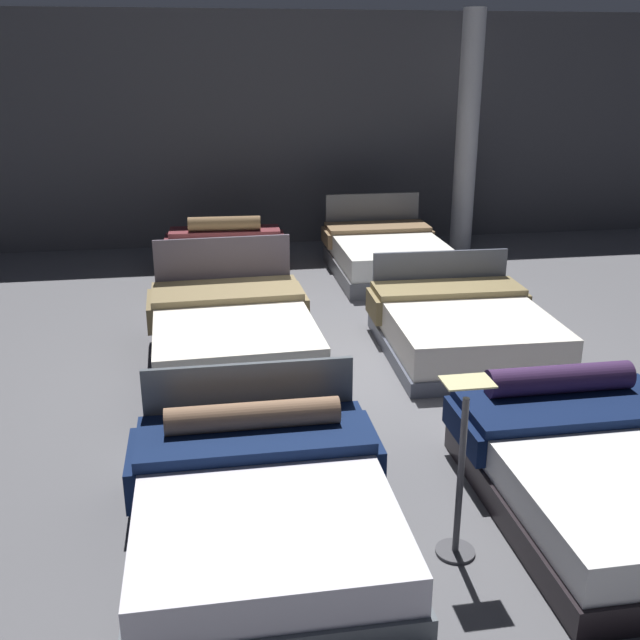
% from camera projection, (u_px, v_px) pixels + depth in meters
% --- Properties ---
extents(ground_plane, '(18.00, 18.00, 0.02)m').
position_uv_depth(ground_plane, '(353.00, 362.00, 7.30)').
color(ground_plane, '#5B5B60').
extents(showroom_back_wall, '(18.00, 0.06, 3.50)m').
position_uv_depth(showroom_back_wall, '(287.00, 131.00, 11.44)').
color(showroom_back_wall, '#47474C').
rests_on(showroom_back_wall, ground_plane).
extents(bed_0, '(1.68, 1.95, 0.82)m').
position_uv_depth(bed_0, '(262.00, 505.00, 4.55)').
color(bed_0, '#525960').
rests_on(bed_0, ground_plane).
extents(bed_1, '(1.63, 2.10, 0.71)m').
position_uv_depth(bed_1, '(607.00, 476.00, 4.85)').
color(bed_1, black).
rests_on(bed_1, ground_plane).
extents(bed_2, '(1.63, 2.15, 1.05)m').
position_uv_depth(bed_2, '(233.00, 338.00, 7.09)').
color(bed_2, '#584E5B').
rests_on(bed_2, ground_plane).
extents(bed_3, '(1.69, 1.97, 0.83)m').
position_uv_depth(bed_3, '(463.00, 329.00, 7.46)').
color(bed_3, '#4C5260').
rests_on(bed_3, ground_plane).
extents(bed_4, '(1.70, 2.04, 0.75)m').
position_uv_depth(bed_4, '(225.00, 262.00, 9.85)').
color(bed_4, '#936A4D').
rests_on(bed_4, ground_plane).
extents(bed_5, '(1.55, 2.08, 0.95)m').
position_uv_depth(bed_5, '(387.00, 256.00, 10.13)').
color(bed_5, '#56585C').
rests_on(bed_5, ground_plane).
extents(price_sign, '(0.28, 0.24, 1.14)m').
position_uv_depth(price_sign, '(460.00, 489.00, 4.33)').
color(price_sign, '#3F3F44').
rests_on(price_sign, ground_plane).
extents(support_pillar, '(0.33, 0.33, 3.50)m').
position_uv_depth(support_pillar, '(467.00, 134.00, 11.04)').
color(support_pillar, silver).
rests_on(support_pillar, ground_plane).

